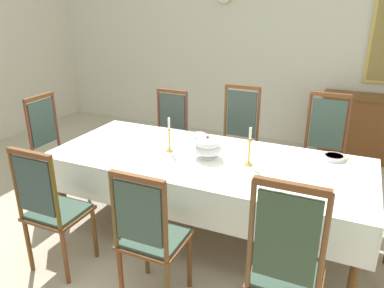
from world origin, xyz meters
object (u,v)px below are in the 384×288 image
at_px(chair_north_a, 168,133).
at_px(candlestick_east, 249,150).
at_px(bowl_near_left, 199,135).
at_px(spoon_primary, 191,134).
at_px(chair_south_b, 150,235).
at_px(chair_south_a, 52,207).
at_px(chair_south_c, 286,267).
at_px(candlestick_west, 169,138).
at_px(sideboard, 375,129).
at_px(dining_table, 207,165).
at_px(bowl_near_right, 334,157).
at_px(chair_north_c, 323,152).
at_px(spoon_secondary, 348,160).
at_px(chair_north_b, 237,139).
at_px(soup_tureen, 208,147).
at_px(chair_head_west, 54,147).

xyz_separation_m(chair_north_a, candlestick_east, (1.30, -0.99, 0.34)).
relative_size(bowl_near_left, spoon_primary, 0.83).
distance_m(chair_south_b, bowl_near_left, 1.50).
relative_size(chair_south_a, chair_south_c, 0.90).
relative_size(candlestick_west, sideboard, 0.23).
relative_size(dining_table, chair_north_a, 2.59).
bearing_deg(chair_south_b, bowl_near_right, 52.79).
bearing_deg(chair_north_c, chair_north_a, 0.25).
height_order(candlestick_west, candlestick_east, candlestick_east).
distance_m(chair_north_c, sideboard, 1.69).
distance_m(bowl_near_right, spoon_secondary, 0.12).
bearing_deg(chair_north_c, chair_south_c, 90.00).
relative_size(chair_south_a, bowl_near_right, 5.86).
relative_size(spoon_primary, spoon_secondary, 1.02).
xyz_separation_m(chair_south_b, candlestick_west, (-0.35, 0.99, 0.34)).
distance_m(chair_south_b, chair_north_b, 1.98).
bearing_deg(chair_south_a, chair_north_b, 65.75).
relative_size(chair_north_a, spoon_secondary, 6.30).
relative_size(dining_table, soup_tureen, 11.23).
bearing_deg(soup_tureen, chair_north_b, 91.73).
distance_m(chair_north_b, bowl_near_left, 0.61).
bearing_deg(chair_south_c, chair_north_b, 115.17).
xyz_separation_m(chair_head_west, soup_tureen, (1.82, -0.00, 0.29)).
relative_size(chair_head_west, bowl_near_right, 6.18).
height_order(chair_south_a, spoon_primary, chair_south_a).
relative_size(chair_south_b, spoon_secondary, 6.29).
bearing_deg(chair_south_b, candlestick_west, 109.76).
distance_m(soup_tureen, candlestick_east, 0.38).
height_order(chair_south_b, soup_tureen, chair_south_b).
bearing_deg(bowl_near_left, chair_north_c, 23.46).
bearing_deg(bowl_near_right, spoon_secondary, 12.33).
distance_m(spoon_primary, spoon_secondary, 1.55).
bearing_deg(dining_table, candlestick_west, 180.00).
distance_m(chair_south_a, spoon_secondary, 2.54).
distance_m(chair_south_b, chair_south_c, 0.94).
height_order(dining_table, spoon_secondary, spoon_secondary).
bearing_deg(chair_south_c, candlestick_east, 117.86).
bearing_deg(bowl_near_left, spoon_primary, 165.09).
xyz_separation_m(spoon_primary, spoon_secondary, (1.55, -0.05, 0.00)).
bearing_deg(chair_south_a, chair_south_b, 0.06).
bearing_deg(chair_north_b, candlestick_west, 70.39).
height_order(chair_head_west, candlestick_east, chair_head_west).
height_order(chair_north_b, candlestick_east, chair_north_b).
bearing_deg(sideboard, spoon_secondary, 82.51).
height_order(bowl_near_left, bowl_near_right, bowl_near_right).
height_order(chair_north_c, bowl_near_left, chair_north_c).
distance_m(chair_north_c, spoon_secondary, 0.63).
height_order(chair_south_b, sideboard, chair_south_b).
bearing_deg(candlestick_west, dining_table, 0.00).
xyz_separation_m(bowl_near_left, sideboard, (1.73, 2.12, -0.35)).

